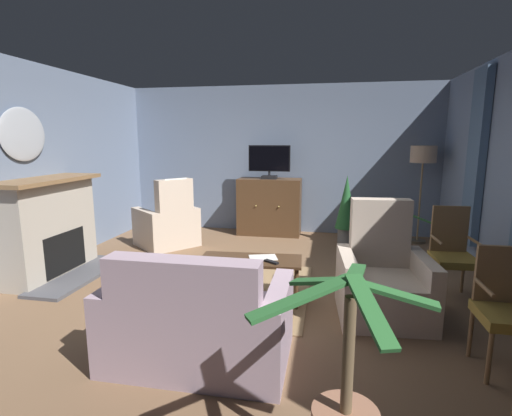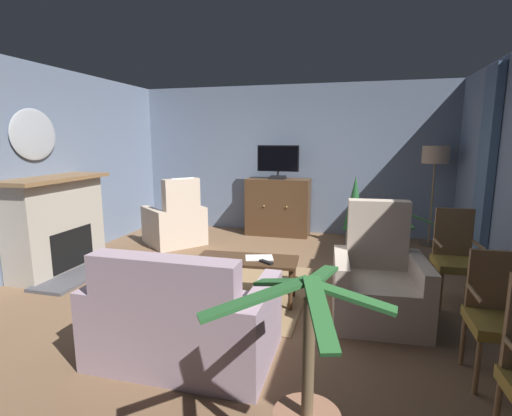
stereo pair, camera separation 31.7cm
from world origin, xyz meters
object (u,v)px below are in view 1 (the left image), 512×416
Objects in this scene: tv_cabinet at (269,208)px; television at (269,161)px; tv_remote at (271,262)px; folded_newspaper at (263,258)px; coffee_table at (251,264)px; armchair_angled_to_table at (168,225)px; cat at (140,279)px; potted_plant_tall_palm_by_window at (389,255)px; sofa_floral at (197,324)px; armchair_by_fireplace at (383,281)px; wall_mirror_oval at (23,134)px; side_chair_nearest_door at (452,251)px; floor_lamp at (423,161)px; fireplace at (50,229)px; potted_plant_small_fern_corner at (346,206)px; side_chair_far_end at (510,306)px.

television is (0.00, -0.05, 0.87)m from tv_cabinet.
folded_newspaper is (-0.11, 0.15, -0.01)m from tv_remote.
television is 3.13m from coffee_table.
coffee_table is 0.15m from folded_newspaper.
armchair_angled_to_table reaches higher than tv_remote.
folded_newspaper is 0.43× the size of cat.
tv_remote is 2.06m from potted_plant_tall_palm_by_window.
armchair_angled_to_table is at bearing -145.16° from television.
armchair_by_fireplace reaches higher than sofa_floral.
armchair_by_fireplace is 2.79m from cat.
wall_mirror_oval is 5.33m from side_chair_nearest_door.
armchair_by_fireplace is 3.31m from floor_lamp.
fireplace is 1.34× the size of tv_cabinet.
armchair_by_fireplace reaches higher than cat.
potted_plant_small_fern_corner is at bearing 71.38° from sofa_floral.
sofa_floral is 1.20× the size of armchair_angled_to_table.
side_chair_far_end is (1.95, -0.78, 0.02)m from tv_remote.
folded_newspaper is 0.26× the size of armchair_by_fireplace.
potted_plant_tall_palm_by_window is (1.53, 1.32, -0.28)m from folded_newspaper.
cat is at bearing -111.77° from television.
armchair_angled_to_table is at bearing 119.16° from folded_newspaper.
fireplace is at bearing 0.00° from wall_mirror_oval.
side_chair_far_end reaches higher than coffee_table.
floor_lamp is at bearing 71.94° from armchair_by_fireplace.
television is at bearing 44.37° from wall_mirror_oval.
wall_mirror_oval is at bearing -135.63° from television.
tv_cabinet is 3.16m from tv_remote.
armchair_by_fireplace is at bearing -100.74° from potted_plant_tall_palm_by_window.
armchair_by_fireplace is (4.10, -0.39, -0.26)m from fireplace.
floor_lamp is (5.07, 2.59, 0.79)m from fireplace.
tv_remote is at bearing 158.31° from side_chair_far_end.
fireplace is 1.35× the size of armchair_by_fireplace.
sofa_floral is at bearing -62.72° from armchair_angled_to_table.
potted_plant_small_fern_corner is at bearing -14.30° from television.
fireplace is 3.70m from television.
television reaches higher than side_chair_far_end.
potted_plant_tall_palm_by_window is at bearing 39.72° from coffee_table.
side_chair_nearest_door reaches higher than folded_newspaper.
side_chair_far_end reaches higher than tv_remote.
tv_cabinet is 4.26m from sofa_floral.
floor_lamp reaches higher than television.
coffee_table is 0.68× the size of floor_lamp.
side_chair_far_end is 0.57× the size of floor_lamp.
potted_plant_small_fern_corner is at bearing -166.74° from floor_lamp.
wall_mirror_oval is 1.07× the size of cat.
wall_mirror_oval reaches higher than coffee_table.
potted_plant_tall_palm_by_window is (3.45, -0.52, -0.15)m from armchair_angled_to_table.
side_chair_nearest_door is (2.45, -2.44, -0.84)m from television.
tv_remote is 0.12× the size of sofa_floral.
cat is (-1.21, 1.36, -0.22)m from sofa_floral.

